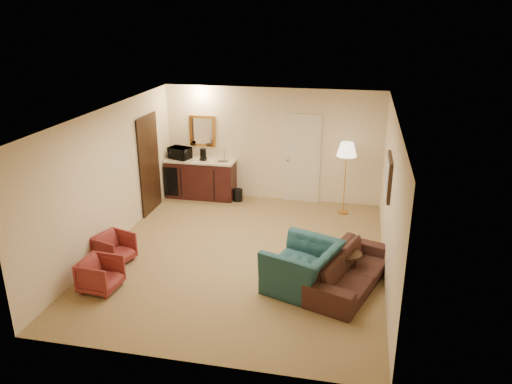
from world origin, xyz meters
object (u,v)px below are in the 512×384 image
Objects in this scene: coffee_maker at (203,155)px; waste_bin at (238,195)px; floor_lamp at (345,178)px; teal_armchair at (303,260)px; rose_chair_near at (114,247)px; wetbar_cabinet at (201,179)px; coffee_table at (337,264)px; microwave at (180,152)px; rose_chair_far at (100,273)px; sofa at (351,265)px.

waste_bin is at bearing -10.57° from coffee_maker.
floor_lamp is 2.54m from waste_bin.
teal_armchair is at bearing -98.84° from floor_lamp.
waste_bin is (1.41, 3.37, -0.15)m from rose_chair_near.
rose_chair_near is 2.14× the size of coffee_maker.
floor_lamp reaches higher than waste_bin.
wetbar_cabinet is at bearing 175.59° from waste_bin.
teal_armchair is at bearing -75.57° from rose_chair_near.
teal_armchair reaches higher than coffee_table.
wetbar_cabinet is 3.31× the size of microwave.
waste_bin is at bearing 14.56° from microwave.
teal_armchair is 3.35m from floor_lamp.
rose_chair_far is (-0.29, -4.34, -0.17)m from wetbar_cabinet.
waste_bin is 1.03× the size of coffee_maker.
coffee_maker reaches higher than rose_chair_far.
coffee_maker reaches higher than wetbar_cabinet.
wetbar_cabinet is 0.82× the size of sofa.
rose_chair_far is at bearing -69.33° from microwave.
microwave is at bearing 69.60° from sofa.
microwave is 0.58m from coffee_maker.
waste_bin is (-2.46, 3.07, -0.09)m from coffee_table.
coffee_table is 0.49× the size of floor_lamp.
sofa is 2.54× the size of coffee_table.
rose_chair_near is at bearing -140.98° from floor_lamp.
teal_armchair is 1.95× the size of rose_chair_near.
floor_lamp reaches higher than coffee_table.
teal_armchair is 4.58m from coffee_maker.
sofa is 1.25× the size of floor_lamp.
rose_chair_far reaches higher than coffee_table.
coffee_maker is at bearing 16.00° from microwave.
floor_lamp is at bearing -38.02° from rose_chair_far.
rose_chair_far is 4.41m from coffee_maker.
rose_chair_far is (-3.89, -0.92, -0.10)m from sofa.
waste_bin is at bearing -11.52° from rose_chair_far.
coffee_table reaches higher than waste_bin.
floor_lamp is 5.85× the size of coffee_maker.
teal_armchair is at bearing -58.89° from coffee_maker.
coffee_maker is at bearing -5.56° from wetbar_cabinet.
sofa is 1.74× the size of teal_armchair.
rose_chair_far is 1.19× the size of microwave.
wetbar_cabinet is at bearing 66.00° from sofa.
microwave is (-0.50, 0.01, 0.63)m from wetbar_cabinet.
coffee_table is at bearing 151.62° from teal_armchair.
wetbar_cabinet is 2.78× the size of rose_chair_far.
sofa is at bearing -50.88° from coffee_table.
floor_lamp reaches higher than coffee_maker.
rose_chair_far is 4.43m from microwave.
rose_chair_near is 0.92m from rose_chair_far.
wetbar_cabinet is at bearing 174.54° from floor_lamp.
wetbar_cabinet is at bearing 0.34° from rose_chair_far.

